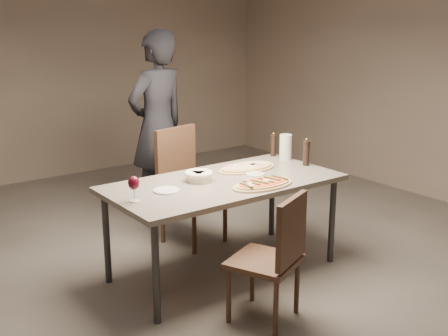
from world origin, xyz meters
TOP-DOWN VIEW (x-y plane):
  - room at (0.00, 0.00)m, footprint 7.00×7.00m
  - dining_table at (0.00, 0.00)m, footprint 1.80×0.90m
  - zucchini_pizza at (0.15, -0.28)m, footprint 0.52×0.29m
  - ham_pizza at (0.35, 0.16)m, footprint 0.53×0.29m
  - bread_basket at (-0.16, 0.11)m, footprint 0.22×0.22m
  - oil_dish at (0.28, -0.03)m, footprint 0.15×0.15m
  - pepper_mill_left at (0.83, 0.38)m, footprint 0.06×0.06m
  - pepper_mill_right at (0.83, -0.04)m, footprint 0.06×0.06m
  - carafe at (0.83, 0.22)m, footprint 0.11×0.11m
  - wine_glass at (-0.79, -0.04)m, footprint 0.08×0.08m
  - side_plate at (-0.49, 0.02)m, footprint 0.19×0.19m
  - chair_near at (-0.18, -0.81)m, footprint 0.54×0.54m
  - chair_far at (0.13, 0.75)m, footprint 0.57×0.57m
  - diner at (0.25, 1.44)m, footprint 0.75×0.57m

SIDE VIEW (x-z plane):
  - chair_near at x=-0.18m, z-range 0.05..0.93m
  - chair_far at x=0.13m, z-range 0.06..1.08m
  - dining_table at x=0.00m, z-range 0.32..1.07m
  - side_plate at x=-0.49m, z-range 0.75..0.76m
  - oil_dish at x=0.28m, z-range 0.75..0.77m
  - ham_pizza at x=0.35m, z-range 0.75..0.78m
  - zucchini_pizza at x=0.15m, z-range 0.74..0.79m
  - bread_basket at x=-0.16m, z-range 0.76..0.83m
  - pepper_mill_left at x=0.83m, z-range 0.74..0.96m
  - pepper_mill_right at x=0.83m, z-range 0.74..0.98m
  - carafe at x=0.83m, z-range 0.75..0.97m
  - wine_glass at x=-0.79m, z-range 0.79..0.96m
  - diner at x=0.25m, z-range 0.00..1.85m
  - room at x=0.00m, z-range -2.10..4.90m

